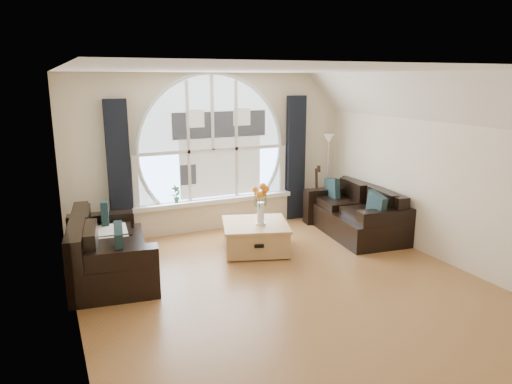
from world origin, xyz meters
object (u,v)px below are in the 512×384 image
sofa_left (109,247)px  vase_flowers (261,200)px  sofa_right (354,211)px  potted_plant (176,194)px  guitar (315,193)px  floor_lamp (328,177)px  coffee_chest (255,235)px

sofa_left → vase_flowers: vase_flowers is taller
sofa_left → vase_flowers: (2.22, -0.05, 0.43)m
sofa_right → potted_plant: (-2.74, 1.29, 0.30)m
guitar → potted_plant: 2.58m
floor_lamp → sofa_right: bearing=-96.5°
sofa_left → sofa_right: size_ratio=1.02×
sofa_right → vase_flowers: vase_flowers is taller
sofa_right → vase_flowers: bearing=-169.5°
coffee_chest → floor_lamp: (1.98, 1.06, 0.56)m
potted_plant → sofa_left: bearing=-133.9°
sofa_right → potted_plant: 3.04m
guitar → sofa_left: bearing=-145.0°
floor_lamp → potted_plant: (-2.86, 0.24, -0.10)m
sofa_left → floor_lamp: floor_lamp is taller
sofa_left → potted_plant: size_ratio=6.27×
vase_flowers → guitar: bearing=34.0°
coffee_chest → potted_plant: (-0.88, 1.30, 0.46)m
vase_flowers → floor_lamp: 2.26m
coffee_chest → potted_plant: potted_plant is taller
sofa_right → coffee_chest: 1.87m
sofa_left → vase_flowers: size_ratio=2.69×
guitar → potted_plant: guitar is taller
coffee_chest → vase_flowers: vase_flowers is taller
floor_lamp → potted_plant: size_ratio=5.33×
sofa_left → guitar: guitar is taller
guitar → floor_lamp: bearing=31.2°
sofa_right → guitar: bearing=107.8°
potted_plant → floor_lamp: bearing=-4.8°
coffee_chest → vase_flowers: 0.60m
coffee_chest → guitar: 1.97m
floor_lamp → guitar: 0.42m
potted_plant → guitar: bearing=-6.8°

